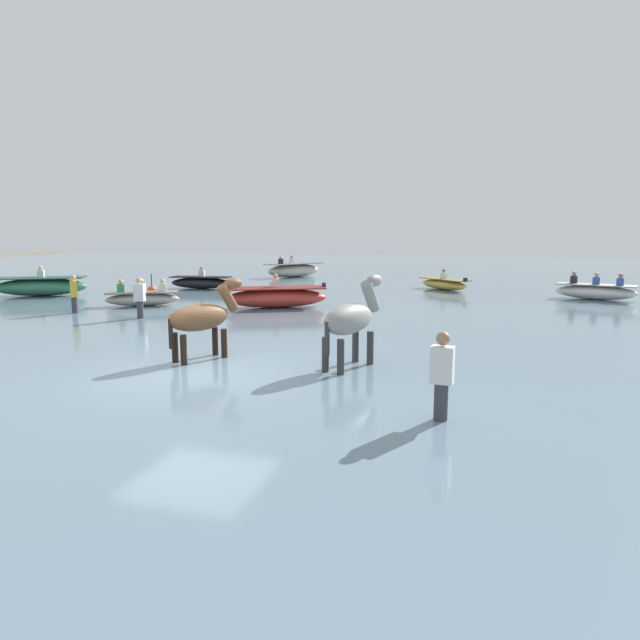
{
  "coord_description": "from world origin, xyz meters",
  "views": [
    {
      "loc": [
        5.15,
        -9.13,
        3.0
      ],
      "look_at": [
        1.32,
        3.86,
        0.84
      ],
      "focal_mm": 30.72,
      "sensor_mm": 36.0,
      "label": 1
    }
  ],
  "objects": [
    {
      "name": "ground_plane",
      "position": [
        0.0,
        0.0,
        0.0
      ],
      "size": [
        120.0,
        120.0,
        0.0
      ],
      "primitive_type": "plane",
      "color": "#756B56"
    },
    {
      "name": "water_surface",
      "position": [
        0.0,
        10.0,
        0.17
      ],
      "size": [
        90.0,
        90.0,
        0.34
      ],
      "primitive_type": "cube",
      "color": "slate",
      "rests_on": "ground"
    },
    {
      "name": "horse_lead_grey",
      "position": [
        2.72,
        1.29,
        1.27
      ],
      "size": [
        1.03,
        1.95,
        2.14
      ],
      "color": "gray",
      "rests_on": "ground"
    },
    {
      "name": "horse_trailing_bay",
      "position": [
        -0.45,
        1.09,
        1.19
      ],
      "size": [
        1.18,
        1.78,
        2.02
      ],
      "color": "brown",
      "rests_on": "ground"
    },
    {
      "name": "boat_near_starboard",
      "position": [
        -5.79,
        22.39,
        0.76
      ],
      "size": [
        3.17,
        4.03,
        1.31
      ],
      "color": "#B2AD9E",
      "rests_on": "water_surface"
    },
    {
      "name": "boat_distant_east",
      "position": [
        -1.89,
        9.2,
        0.7
      ],
      "size": [
        3.81,
        2.72,
        1.2
      ],
      "color": "#BC382D",
      "rests_on": "water_surface"
    },
    {
      "name": "boat_mid_outer",
      "position": [
        9.63,
        15.08,
        0.66
      ],
      "size": [
        3.2,
        1.88,
        1.09
      ],
      "color": "silver",
      "rests_on": "water_surface"
    },
    {
      "name": "boat_near_port",
      "position": [
        -7.79,
        14.49,
        0.63
      ],
      "size": [
        3.1,
        1.32,
        1.06
      ],
      "color": "black",
      "rests_on": "water_surface"
    },
    {
      "name": "boat_far_offshore",
      "position": [
        -6.8,
        8.25,
        0.62
      ],
      "size": [
        2.72,
        2.03,
        0.99
      ],
      "color": "#B2AD9E",
      "rests_on": "water_surface"
    },
    {
      "name": "boat_distant_west",
      "position": [
        3.5,
        17.29,
        0.6
      ],
      "size": [
        2.65,
        2.55,
        1.0
      ],
      "color": "gold",
      "rests_on": "water_surface"
    },
    {
      "name": "boat_far_inshore",
      "position": [
        -12.89,
        9.84,
        0.73
      ],
      "size": [
        3.93,
        2.94,
        1.26
      ],
      "color": "#337556",
      "rests_on": "water_surface"
    },
    {
      "name": "person_onlooker_right",
      "position": [
        -5.1,
        5.62,
        0.87
      ],
      "size": [
        0.35,
        0.26,
        1.63
      ],
      "color": "#383842",
      "rests_on": "ground"
    },
    {
      "name": "person_wading_mid",
      "position": [
        4.68,
        -1.4,
        0.87
      ],
      "size": [
        0.34,
        0.24,
        1.63
      ],
      "color": "#383842",
      "rests_on": "ground"
    },
    {
      "name": "person_wading_close",
      "position": [
        -7.88,
        5.98,
        0.87
      ],
      "size": [
        0.37,
        0.37,
        1.63
      ],
      "color": "#383842",
      "rests_on": "ground"
    },
    {
      "name": "channel_buoy",
      "position": [
        -8.47,
        11.4,
        0.54
      ],
      "size": [
        0.4,
        0.4,
        0.92
      ],
      "color": "#E54C1E",
      "rests_on": "water_surface"
    }
  ]
}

